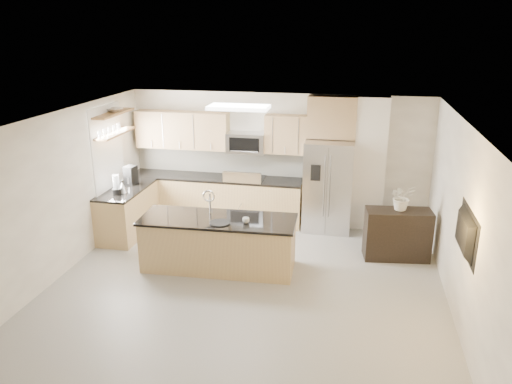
% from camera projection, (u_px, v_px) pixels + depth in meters
% --- Properties ---
extents(floor, '(6.50, 6.50, 0.00)m').
position_uv_depth(floor, '(242.00, 295.00, 7.48)').
color(floor, '#9A9993').
rests_on(floor, ground).
extents(ceiling, '(6.00, 6.50, 0.02)m').
position_uv_depth(ceiling, '(240.00, 124.00, 6.65)').
color(ceiling, silver).
rests_on(ceiling, wall_back).
extents(wall_back, '(6.00, 0.02, 2.60)m').
position_uv_depth(wall_back, '(277.00, 158.00, 10.09)').
color(wall_back, white).
rests_on(wall_back, floor).
extents(wall_front, '(6.00, 0.02, 2.60)m').
position_uv_depth(wall_front, '(150.00, 355.00, 4.05)').
color(wall_front, white).
rests_on(wall_front, floor).
extents(wall_left, '(0.02, 6.50, 2.60)m').
position_uv_depth(wall_left, '(50.00, 200.00, 7.63)').
color(wall_left, white).
rests_on(wall_left, floor).
extents(wall_right, '(0.02, 6.50, 2.60)m').
position_uv_depth(wall_right, '(465.00, 231.00, 6.50)').
color(wall_right, white).
rests_on(wall_right, floor).
extents(back_counter, '(3.55, 0.66, 1.44)m').
position_uv_depth(back_counter, '(216.00, 198.00, 10.28)').
color(back_counter, tan).
rests_on(back_counter, floor).
extents(left_counter, '(0.66, 1.50, 0.92)m').
position_uv_depth(left_counter, '(128.00, 211.00, 9.56)').
color(left_counter, tan).
rests_on(left_counter, floor).
extents(range, '(0.76, 0.64, 1.14)m').
position_uv_depth(range, '(245.00, 200.00, 10.16)').
color(range, black).
rests_on(range, floor).
extents(upper_cabinets, '(3.50, 0.33, 0.75)m').
position_uv_depth(upper_cabinets, '(213.00, 131.00, 10.01)').
color(upper_cabinets, tan).
rests_on(upper_cabinets, wall_back).
extents(microwave, '(0.76, 0.40, 0.40)m').
position_uv_depth(microwave, '(246.00, 143.00, 9.91)').
color(microwave, '#BBBBBD').
rests_on(microwave, upper_cabinets).
extents(refrigerator, '(0.92, 0.78, 1.78)m').
position_uv_depth(refrigerator, '(328.00, 186.00, 9.67)').
color(refrigerator, '#BBBBBD').
rests_on(refrigerator, floor).
extents(partition_column, '(0.60, 0.30, 2.60)m').
position_uv_depth(partition_column, '(369.00, 164.00, 9.60)').
color(partition_column, white).
rests_on(partition_column, floor).
extents(window, '(0.04, 1.15, 1.65)m').
position_uv_depth(window, '(107.00, 150.00, 9.24)').
color(window, white).
rests_on(window, wall_left).
extents(shelf_lower, '(0.30, 1.20, 0.04)m').
position_uv_depth(shelf_lower, '(115.00, 133.00, 9.21)').
color(shelf_lower, brown).
rests_on(shelf_lower, wall_left).
extents(shelf_upper, '(0.30, 1.20, 0.04)m').
position_uv_depth(shelf_upper, '(113.00, 113.00, 9.09)').
color(shelf_upper, brown).
rests_on(shelf_upper, wall_left).
extents(ceiling_fixture, '(1.00, 0.50, 0.06)m').
position_uv_depth(ceiling_fixture, '(239.00, 107.00, 8.23)').
color(ceiling_fixture, white).
rests_on(ceiling_fixture, ceiling).
extents(island, '(2.56, 1.01, 1.30)m').
position_uv_depth(island, '(219.00, 243.00, 8.21)').
color(island, tan).
rests_on(island, floor).
extents(credenza, '(1.15, 0.60, 0.88)m').
position_uv_depth(credenza, '(397.00, 234.00, 8.56)').
color(credenza, black).
rests_on(credenza, floor).
extents(cup, '(0.12, 0.12, 0.09)m').
position_uv_depth(cup, '(246.00, 220.00, 7.88)').
color(cup, white).
rests_on(cup, island).
extents(platter, '(0.35, 0.35, 0.02)m').
position_uv_depth(platter, '(220.00, 223.00, 7.87)').
color(platter, black).
rests_on(platter, island).
extents(blender, '(0.16, 0.16, 0.36)m').
position_uv_depth(blender, '(116.00, 186.00, 9.04)').
color(blender, black).
rests_on(blender, left_counter).
extents(kettle, '(0.18, 0.18, 0.23)m').
position_uv_depth(kettle, '(123.00, 187.00, 9.17)').
color(kettle, '#BBBBBD').
rests_on(kettle, left_counter).
extents(coffee_maker, '(0.22, 0.26, 0.36)m').
position_uv_depth(coffee_maker, '(131.00, 176.00, 9.63)').
color(coffee_maker, black).
rests_on(coffee_maker, left_counter).
extents(bowl, '(0.48, 0.48, 0.09)m').
position_uv_depth(bowl, '(114.00, 109.00, 9.15)').
color(bowl, '#BBBBBD').
rests_on(bowl, shelf_upper).
extents(flower_vase, '(0.75, 0.70, 0.68)m').
position_uv_depth(flower_vase, '(403.00, 191.00, 8.34)').
color(flower_vase, silver).
rests_on(flower_vase, credenza).
extents(television, '(0.14, 1.08, 0.62)m').
position_uv_depth(television, '(461.00, 233.00, 6.32)').
color(television, black).
rests_on(television, wall_right).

